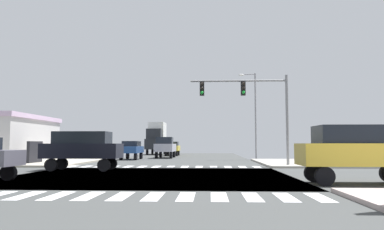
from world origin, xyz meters
TOP-DOWN VIEW (x-y plane):
  - ground at (0.00, 0.00)m, footprint 90.00×90.00m
  - sidewalk_corner_ne at (13.00, 12.00)m, footprint 12.00×12.00m
  - sidewalk_corner_nw at (-13.00, 12.00)m, footprint 12.00×12.00m
  - crosswalk_near at (-0.25, -7.30)m, footprint 13.50×2.00m
  - crosswalk_far at (-0.25, 7.30)m, footprint 13.50×2.00m
  - traffic_signal_mast at (5.80, 7.74)m, footprint 6.96×0.55m
  - street_lamp at (7.43, 18.91)m, footprint 1.78×0.32m
  - pickup_nearside_1 at (-2.00, 23.19)m, footprint 2.00×5.10m
  - suv_queued_1 at (8.90, -3.50)m, footprint 4.60×1.96m
  - suv_leading_2 at (-4.73, 3.50)m, footprint 4.60×1.96m
  - sedan_trailing_3 at (-5.00, 19.08)m, footprint 1.80×4.30m
  - box_truck_outer_1 at (-5.00, 37.13)m, footprint 2.40×7.20m
  - sedan_inner_4 at (-2.00, 31.08)m, footprint 1.80×4.30m

SIDE VIEW (x-z plane):
  - ground at x=0.00m, z-range -0.05..0.00m
  - crosswalk_near at x=-0.25m, z-range 0.00..0.01m
  - crosswalk_far at x=-0.25m, z-range 0.00..0.01m
  - sidewalk_corner_ne at x=13.00m, z-range 0.00..0.14m
  - sidewalk_corner_nw at x=-13.00m, z-range 0.00..0.14m
  - sedan_trailing_3 at x=-5.00m, z-range 0.18..2.06m
  - sedan_inner_4 at x=-2.00m, z-range 0.18..2.06m
  - pickup_nearside_1 at x=-2.00m, z-range 0.12..2.47m
  - suv_queued_1 at x=8.90m, z-range 0.22..2.56m
  - suv_leading_2 at x=-4.73m, z-range 0.22..2.56m
  - box_truck_outer_1 at x=-5.00m, z-range 0.14..4.99m
  - traffic_signal_mast at x=5.80m, z-range 1.57..8.08m
  - street_lamp at x=7.43m, z-range 0.80..9.57m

